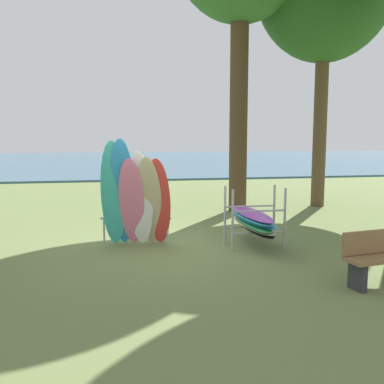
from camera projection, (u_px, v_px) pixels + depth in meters
name	position (u px, v px, depth m)	size (l,w,h in m)	color
ground_plane	(161.00, 248.00, 9.04)	(80.00, 80.00, 0.00)	olive
lake_water	(122.00, 160.00, 39.64)	(80.00, 36.00, 0.10)	#38607A
leaning_board_pile	(135.00, 199.00, 9.07)	(1.54, 0.90, 2.26)	#38B2AD
board_storage_rack	(253.00, 220.00, 9.15)	(1.15, 2.13, 1.25)	#9EA0A5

